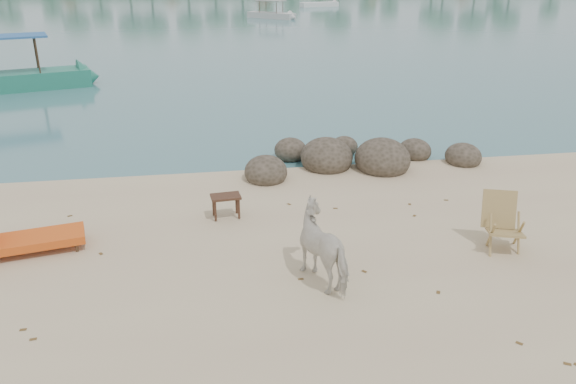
% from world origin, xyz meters
% --- Properties ---
extents(boulders, '(6.41, 2.90, 1.08)m').
position_xyz_m(boulders, '(2.52, 5.91, 0.21)').
color(boulders, '#332C22').
rests_on(boulders, ground).
extents(cow, '(1.23, 1.66, 1.28)m').
position_xyz_m(cow, '(0.53, 0.36, 0.64)').
color(cow, silver).
rests_on(cow, ground).
extents(side_table, '(0.65, 0.45, 0.49)m').
position_xyz_m(side_table, '(-1.01, 3.15, 0.25)').
color(side_table, '#352015').
rests_on(side_table, ground).
extents(lounge_chair, '(2.35, 1.22, 0.67)m').
position_xyz_m(lounge_chair, '(-4.63, 2.22, 0.34)').
color(lounge_chair, '#E1411A').
rests_on(lounge_chair, ground).
extents(deck_chair, '(0.88, 0.92, 1.05)m').
position_xyz_m(deck_chair, '(4.03, 0.88, 0.53)').
color(deck_chair, '#9F814F').
rests_on(deck_chair, ground).
extents(boat_near, '(7.74, 3.84, 3.67)m').
position_xyz_m(boat_near, '(-9.53, 17.80, 1.84)').
color(boat_near, '#21755F').
rests_on(boat_near, water).
extents(boat_mid, '(5.02, 4.82, 2.77)m').
position_xyz_m(boat_mid, '(6.02, 49.46, 1.39)').
color(boat_mid, '#B5B5B1').
rests_on(boat_mid, water).
extents(boat_far, '(5.64, 2.70, 0.64)m').
position_xyz_m(boat_far, '(14.03, 64.30, 0.32)').
color(boat_far, silver).
rests_on(boat_far, water).
extents(dead_leaves, '(8.40, 6.20, 0.00)m').
position_xyz_m(dead_leaves, '(0.10, 0.46, 0.01)').
color(dead_leaves, brown).
rests_on(dead_leaves, ground).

